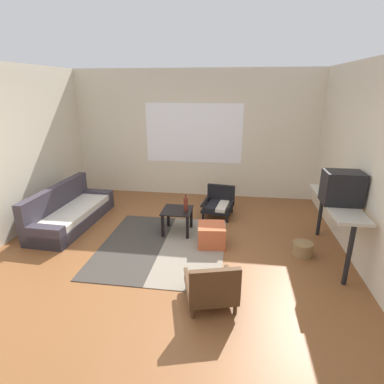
% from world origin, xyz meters
% --- Properties ---
extents(ground_plane, '(7.80, 7.80, 0.00)m').
position_xyz_m(ground_plane, '(0.00, 0.00, 0.00)').
color(ground_plane, brown).
extents(far_wall_with_window, '(5.60, 0.13, 2.70)m').
position_xyz_m(far_wall_with_window, '(0.00, 3.06, 1.35)').
color(far_wall_with_window, beige).
rests_on(far_wall_with_window, ground).
extents(side_wall_right, '(0.12, 6.60, 2.70)m').
position_xyz_m(side_wall_right, '(2.66, 0.30, 1.35)').
color(side_wall_right, beige).
rests_on(side_wall_right, ground).
extents(area_rug, '(1.89, 2.10, 0.01)m').
position_xyz_m(area_rug, '(-0.14, 0.52, 0.01)').
color(area_rug, '#38332D').
rests_on(area_rug, ground).
extents(couch, '(0.77, 1.91, 0.70)m').
position_xyz_m(couch, '(-1.96, 1.08, 0.22)').
color(couch, '#38333D').
rests_on(couch, ground).
extents(coffee_table, '(0.49, 0.50, 0.41)m').
position_xyz_m(coffee_table, '(0.00, 1.02, 0.32)').
color(coffee_table, black).
rests_on(coffee_table, ground).
extents(armchair_by_window, '(0.62, 0.66, 0.53)m').
position_xyz_m(armchair_by_window, '(0.64, 1.91, 0.24)').
color(armchair_by_window, black).
rests_on(armchair_by_window, ground).
extents(armchair_striped_foreground, '(0.68, 0.70, 0.58)m').
position_xyz_m(armchair_striped_foreground, '(0.72, -0.73, 0.24)').
color(armchair_striped_foreground, '#472D19').
rests_on(armchair_striped_foreground, ground).
extents(ottoman_orange, '(0.46, 0.46, 0.34)m').
position_xyz_m(ottoman_orange, '(0.60, 0.67, 0.17)').
color(ottoman_orange, '#BC5633').
rests_on(ottoman_orange, ground).
extents(console_shelf, '(0.41, 1.49, 0.86)m').
position_xyz_m(console_shelf, '(2.33, 0.59, 0.75)').
color(console_shelf, '#B2AD9E').
rests_on(console_shelf, ground).
extents(crt_television, '(0.48, 0.35, 0.44)m').
position_xyz_m(crt_television, '(2.32, 0.50, 1.08)').
color(crt_television, black).
rests_on(crt_television, console_shelf).
extents(clay_vase, '(0.23, 0.23, 0.31)m').
position_xyz_m(clay_vase, '(2.33, 0.82, 0.98)').
color(clay_vase, '#935B38').
rests_on(clay_vase, console_shelf).
extents(glass_bottle, '(0.07, 0.07, 0.28)m').
position_xyz_m(glass_bottle, '(0.15, 1.01, 0.53)').
color(glass_bottle, '#5B2319').
rests_on(glass_bottle, coffee_table).
extents(wicker_basket, '(0.28, 0.28, 0.20)m').
position_xyz_m(wicker_basket, '(1.94, 0.55, 0.10)').
color(wicker_basket, olive).
rests_on(wicker_basket, ground).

